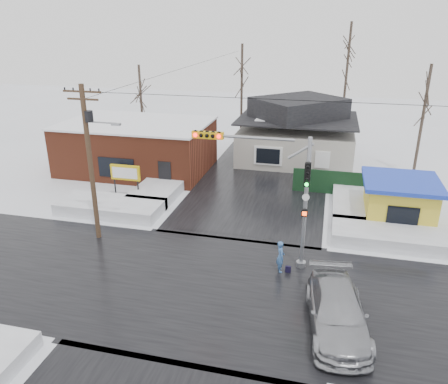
% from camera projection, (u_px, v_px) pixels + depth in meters
% --- Properties ---
extents(ground, '(120.00, 120.00, 0.00)m').
position_uv_depth(ground, '(213.00, 288.00, 21.16)').
color(ground, white).
rests_on(ground, ground).
extents(road_ns, '(10.00, 120.00, 0.02)m').
position_uv_depth(road_ns, '(213.00, 288.00, 21.16)').
color(road_ns, black).
rests_on(road_ns, ground).
extents(road_ew, '(120.00, 10.00, 0.02)m').
position_uv_depth(road_ew, '(213.00, 288.00, 21.16)').
color(road_ew, black).
rests_on(road_ew, ground).
extents(snowbank_nw, '(7.00, 3.00, 0.80)m').
position_uv_depth(snowbank_nw, '(111.00, 207.00, 29.33)').
color(snowbank_nw, white).
rests_on(snowbank_nw, ground).
extents(snowbank_ne, '(7.00, 3.00, 0.80)m').
position_uv_depth(snowbank_ne, '(393.00, 236.00, 25.35)').
color(snowbank_ne, white).
rests_on(snowbank_ne, ground).
extents(snowbank_nside_w, '(3.00, 8.00, 0.80)m').
position_uv_depth(snowbank_nside_w, '(165.00, 184.00, 33.41)').
color(snowbank_nside_w, white).
rests_on(snowbank_nside_w, ground).
extents(snowbank_nside_e, '(3.00, 8.00, 0.80)m').
position_uv_depth(snowbank_nside_e, '(355.00, 201.00, 30.30)').
color(snowbank_nside_e, white).
rests_on(snowbank_nside_e, ground).
extents(traffic_signal, '(6.05, 0.68, 7.00)m').
position_uv_depth(traffic_signal, '(275.00, 184.00, 21.64)').
color(traffic_signal, gray).
rests_on(traffic_signal, ground).
extents(utility_pole, '(3.15, 0.44, 9.00)m').
position_uv_depth(utility_pole, '(91.00, 155.00, 24.20)').
color(utility_pole, '#382619').
rests_on(utility_pole, ground).
extents(brick_building, '(12.20, 8.20, 4.12)m').
position_uv_depth(brick_building, '(137.00, 146.00, 37.28)').
color(brick_building, brown).
rests_on(brick_building, ground).
extents(marquee_sign, '(2.20, 0.21, 2.55)m').
position_uv_depth(marquee_sign, '(125.00, 174.00, 31.03)').
color(marquee_sign, black).
rests_on(marquee_sign, ground).
extents(house, '(10.40, 8.40, 5.76)m').
position_uv_depth(house, '(297.00, 132.00, 39.63)').
color(house, '#B2ABA1').
rests_on(house, ground).
extents(kiosk, '(4.60, 4.60, 2.88)m').
position_uv_depth(kiosk, '(399.00, 201.00, 27.55)').
color(kiosk, gold).
rests_on(kiosk, ground).
extents(fence, '(8.00, 0.12, 1.80)m').
position_uv_depth(fence, '(348.00, 184.00, 32.04)').
color(fence, black).
rests_on(fence, ground).
extents(tree_far_left, '(3.00, 3.00, 10.00)m').
position_uv_depth(tree_far_left, '(242.00, 66.00, 42.61)').
color(tree_far_left, '#332821').
rests_on(tree_far_left, ground).
extents(tree_far_mid, '(3.00, 3.00, 12.00)m').
position_uv_depth(tree_far_mid, '(349.00, 49.00, 41.62)').
color(tree_far_mid, '#332821').
rests_on(tree_far_mid, ground).
extents(tree_far_right, '(3.00, 3.00, 9.00)m').
position_uv_depth(tree_far_right, '(428.00, 88.00, 33.94)').
color(tree_far_right, '#332821').
rests_on(tree_far_right, ground).
extents(tree_far_west, '(3.00, 3.00, 8.00)m').
position_uv_depth(tree_far_west, '(140.00, 82.00, 43.60)').
color(tree_far_west, '#332821').
rests_on(tree_far_west, ground).
extents(pedestrian, '(0.59, 0.72, 1.70)m').
position_uv_depth(pedestrian, '(280.00, 257.00, 22.27)').
color(pedestrian, '#3C67A8').
rests_on(pedestrian, ground).
extents(car, '(3.07, 5.95, 1.65)m').
position_uv_depth(car, '(337.00, 312.00, 18.10)').
color(car, '#9FA0A6').
rests_on(car, ground).
extents(shopping_bag, '(0.29, 0.14, 0.35)m').
position_uv_depth(shopping_bag, '(288.00, 270.00, 22.38)').
color(shopping_bag, black).
rests_on(shopping_bag, ground).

